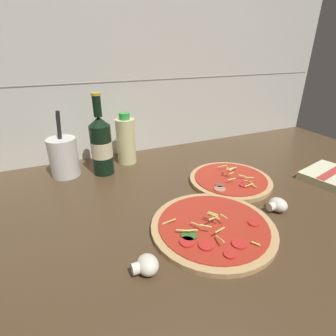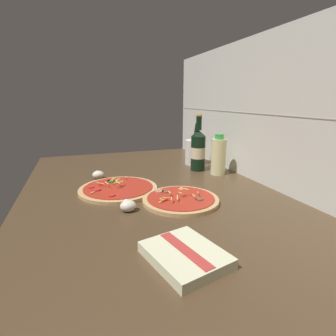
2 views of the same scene
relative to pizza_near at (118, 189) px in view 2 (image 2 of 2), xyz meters
The scene contains 10 objects.
counter_slab 13.28cm from the pizza_near, 55.01° to the left, with size 160.00×90.00×2.50cm.
tile_backsplash 62.75cm from the pizza_near, 82.38° to the left, with size 160.00×1.13×60.00cm.
pizza_near is the anchor object (origin of this frame).
pizza_far 25.33cm from the pizza_near, 45.09° to the left, with size 25.42×25.42×4.70cm.
beer_bottle 45.22cm from the pizza_near, 112.66° to the left, with size 6.86×6.86×26.44cm.
oil_bottle 47.56cm from the pizza_near, 99.14° to the left, with size 6.70×6.70×18.31cm.
mushroom_left 19.55cm from the pizza_near, ahead, with size 5.20×4.95×3.46cm.
mushroom_right 19.27cm from the pizza_near, 162.83° to the right, with size 5.16×4.91×3.44cm.
utensil_crock 53.12cm from the pizza_near, 123.17° to the left, with size 9.05×9.05×21.29cm.
dish_towel 49.14cm from the pizza_near, ahead, with size 19.73×17.43×2.56cm.
Camera 2 is at (86.09, -23.61, 35.58)cm, focal length 28.00 mm.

